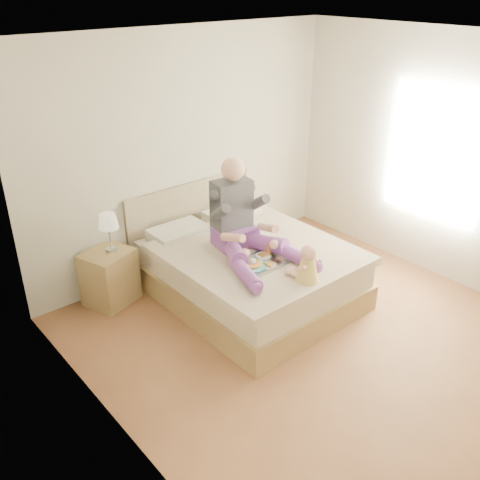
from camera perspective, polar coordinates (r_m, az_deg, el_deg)
room at (r=4.62m, az=10.06°, el=5.25°), size 4.02×4.22×2.71m
bed at (r=5.77m, az=0.51°, el=-2.94°), size 1.70×2.18×1.00m
nightstand at (r=5.80m, az=-13.74°, el=-3.87°), size 0.59×0.56×0.59m
lamp at (r=5.53m, az=-13.87°, el=1.75°), size 0.21×0.21×0.42m
adult at (r=5.37m, az=0.27°, el=1.62°), size 0.82×1.21×0.97m
tray at (r=5.22m, az=2.06°, el=-2.26°), size 0.49×0.40×0.14m
baby at (r=4.93m, az=7.14°, el=-2.78°), size 0.24×0.33×0.36m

